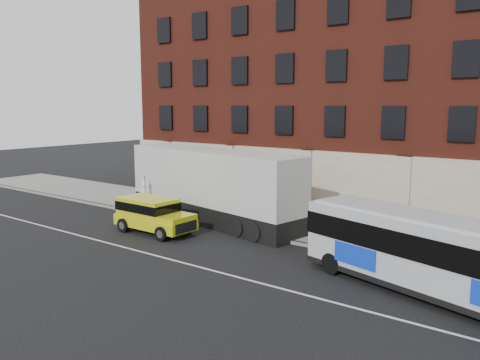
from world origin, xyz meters
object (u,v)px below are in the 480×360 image
Objects in this scene: city_bus at (441,255)px; yellow_suv at (152,213)px; sign_pole at (144,192)px; shipping_container at (212,187)px.

yellow_suv is (-15.14, 0.32, -0.57)m from city_bus.
city_bus is 2.25× the size of yellow_suv.
shipping_container is at bearing 12.73° from sign_pole.
sign_pole is at bearing -167.27° from shipping_container.
shipping_container reaches higher than yellow_suv.
sign_pole is at bearing 142.65° from yellow_suv.
sign_pole is at bearing 170.53° from city_bus.
sign_pole is 4.65m from yellow_suv.
sign_pole is 0.51× the size of yellow_suv.
yellow_suv is at bearing -37.35° from sign_pole.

